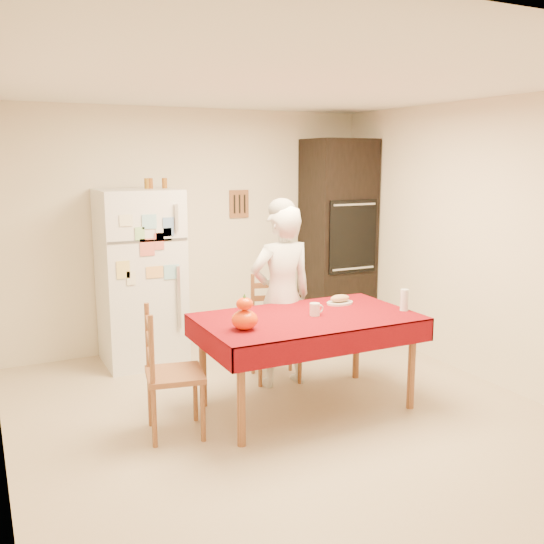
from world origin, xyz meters
TOP-DOWN VIEW (x-y plane):
  - floor at (0.00, 0.00)m, footprint 4.50×4.50m
  - room_shell at (0.00, 0.00)m, footprint 4.02×4.52m
  - refrigerator at (-0.65, 1.88)m, footprint 0.75×0.74m
  - oven_cabinet at (1.63, 1.93)m, footprint 0.70×0.62m
  - dining_table at (0.24, 0.17)m, footprint 1.70×1.00m
  - chair_far at (0.33, 0.93)m, footprint 0.50×0.49m
  - chair_left at (-0.91, 0.18)m, footprint 0.47×0.49m
  - seated_woman at (0.30, 0.72)m, footprint 0.58×0.38m
  - coffee_mug at (0.30, 0.15)m, footprint 0.08×0.08m
  - pumpkin_lower at (-0.35, 0.03)m, footprint 0.19×0.19m
  - pumpkin_upper at (-0.35, 0.03)m, footprint 0.12×0.12m
  - wine_glass at (1.04, -0.03)m, footprint 0.07×0.07m
  - bread_plate at (0.69, 0.40)m, footprint 0.24×0.24m
  - bread_loaf at (0.69, 0.40)m, footprint 0.18×0.10m
  - spice_jar_left at (-0.54, 1.93)m, footprint 0.05×0.05m
  - spice_jar_mid at (-0.51, 1.93)m, footprint 0.05×0.05m
  - spice_jar_right at (-0.37, 1.93)m, footprint 0.05×0.05m

SIDE VIEW (x-z plane):
  - floor at x=0.00m, z-range 0.00..0.00m
  - chair_far at x=0.33m, z-range 0.03..0.98m
  - chair_left at x=-0.91m, z-range 0.03..0.98m
  - dining_table at x=0.24m, z-range 0.31..1.07m
  - bread_plate at x=0.69m, z-range 0.76..0.78m
  - seated_woman at x=0.30m, z-range 0.00..1.60m
  - bread_loaf at x=0.69m, z-range 0.78..0.84m
  - coffee_mug at x=0.30m, z-range 0.76..0.86m
  - pumpkin_lower at x=-0.35m, z-range 0.76..0.91m
  - wine_glass at x=1.04m, z-range 0.76..0.94m
  - refrigerator at x=-0.65m, z-range 0.00..1.70m
  - pumpkin_upper at x=-0.35m, z-range 0.91..1.00m
  - oven_cabinet at x=1.63m, z-range 0.00..2.20m
  - room_shell at x=0.00m, z-range 0.37..2.88m
  - spice_jar_left at x=-0.54m, z-range 1.70..1.80m
  - spice_jar_mid at x=-0.51m, z-range 1.70..1.80m
  - spice_jar_right at x=-0.37m, z-range 1.70..1.80m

